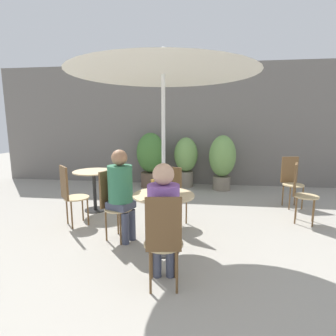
% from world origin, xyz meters
% --- Properties ---
extents(ground_plane, '(20.00, 20.00, 0.00)m').
position_xyz_m(ground_plane, '(0.00, 0.00, 0.00)').
color(ground_plane, '#9E998E').
extents(storefront_wall, '(10.00, 0.06, 3.00)m').
position_xyz_m(storefront_wall, '(0.00, 3.96, 1.50)').
color(storefront_wall, slate).
rests_on(storefront_wall, ground_plane).
extents(cafe_table_near, '(0.74, 0.74, 0.72)m').
position_xyz_m(cafe_table_near, '(-0.06, 0.24, 0.56)').
color(cafe_table_near, black).
rests_on(cafe_table_near, ground_plane).
extents(cafe_table_far, '(0.72, 0.72, 0.72)m').
position_xyz_m(cafe_table_far, '(-1.52, 1.60, 0.55)').
color(cafe_table_far, black).
rests_on(cafe_table_far, ground_plane).
extents(bistro_chair_0, '(0.42, 0.40, 0.94)m').
position_xyz_m(bistro_chair_0, '(-0.80, 0.53, 0.55)').
color(bistro_chair_0, tan).
rests_on(bistro_chair_0, ground_plane).
extents(bistro_chair_1, '(0.37, 0.39, 0.94)m').
position_xyz_m(bistro_chair_1, '(0.05, -0.54, 0.55)').
color(bistro_chair_1, tan).
rests_on(bistro_chair_1, ground_plane).
extents(bistro_chair_2, '(0.42, 0.40, 0.94)m').
position_xyz_m(bistro_chair_2, '(1.91, 1.49, 0.55)').
color(bistro_chair_2, tan).
rests_on(bistro_chair_2, ground_plane).
extents(bistro_chair_3, '(0.43, 0.43, 0.94)m').
position_xyz_m(bistro_chair_3, '(-1.58, 0.85, 0.55)').
color(bistro_chair_3, tan).
rests_on(bistro_chair_3, ground_plane).
extents(bistro_chair_4, '(0.40, 0.41, 0.94)m').
position_xyz_m(bistro_chair_4, '(-0.03, 1.02, 0.55)').
color(bistro_chair_4, tan).
rests_on(bistro_chair_4, ground_plane).
extents(bistro_chair_5, '(0.38, 0.40, 0.94)m').
position_xyz_m(bistro_chair_5, '(2.05, 2.33, 0.55)').
color(bistro_chair_5, tan).
rests_on(bistro_chair_5, ground_plane).
extents(seated_person_0, '(0.38, 0.37, 1.22)m').
position_xyz_m(seated_person_0, '(-0.66, 0.48, 0.73)').
color(seated_person_0, '#42475B').
rests_on(seated_person_0, ground_plane).
extents(seated_person_1, '(0.30, 0.33, 1.20)m').
position_xyz_m(seated_person_1, '(0.03, -0.39, 0.72)').
color(seated_person_1, '#42475B').
rests_on(seated_person_1, ground_plane).
extents(beer_glass_0, '(0.07, 0.07, 0.18)m').
position_xyz_m(beer_glass_0, '(-0.11, 0.12, 0.81)').
color(beer_glass_0, silver).
rests_on(beer_glass_0, cafe_table_near).
extents(beer_glass_1, '(0.06, 0.06, 0.15)m').
position_xyz_m(beer_glass_1, '(0.05, 0.17, 0.80)').
color(beer_glass_1, '#DBC65B').
rests_on(beer_glass_1, cafe_table_near).
extents(beer_glass_2, '(0.07, 0.07, 0.19)m').
position_xyz_m(beer_glass_2, '(-0.01, 0.37, 0.82)').
color(beer_glass_2, '#B28433').
rests_on(beer_glass_2, cafe_table_near).
extents(beer_glass_3, '(0.06, 0.06, 0.17)m').
position_xyz_m(beer_glass_3, '(-0.19, 0.28, 0.80)').
color(beer_glass_3, '#B28433').
rests_on(beer_glass_3, cafe_table_near).
extents(potted_plant_0, '(0.68, 0.68, 1.33)m').
position_xyz_m(potted_plant_0, '(-0.87, 3.49, 0.74)').
color(potted_plant_0, brown).
rests_on(potted_plant_0, ground_plane).
extents(potted_plant_1, '(0.57, 0.57, 1.22)m').
position_xyz_m(potted_plant_1, '(-0.02, 3.62, 0.70)').
color(potted_plant_1, slate).
rests_on(potted_plant_1, ground_plane).
extents(potted_plant_2, '(0.62, 0.62, 1.28)m').
position_xyz_m(potted_plant_2, '(0.85, 3.43, 0.72)').
color(potted_plant_2, slate).
rests_on(potted_plant_2, ground_plane).
extents(umbrella, '(2.09, 2.09, 2.37)m').
position_xyz_m(umbrella, '(-0.06, 0.24, 2.22)').
color(umbrella, silver).
rests_on(umbrella, ground_plane).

